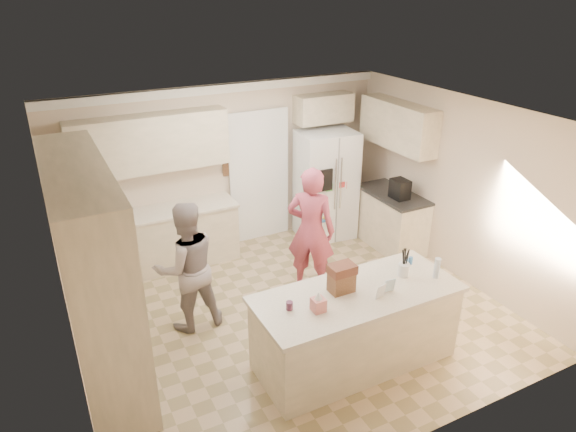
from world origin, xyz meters
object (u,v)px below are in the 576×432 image
dollhouse_body (341,282)px  teen_girl (311,231)px  island_base (355,329)px  utensil_crock (404,270)px  refrigerator (326,185)px  coffee_maker (400,189)px  tissue_box (318,305)px  teen_boy (187,267)px

dollhouse_body → teen_girl: 1.55m
island_base → utensil_crock: 0.86m
refrigerator → dollhouse_body: (-1.50, -2.83, 0.14)m
coffee_maker → dollhouse_body: 2.84m
teen_girl → island_base: bearing=120.4°
island_base → utensil_crock: size_ratio=14.67×
refrigerator → dollhouse_body: bearing=-112.2°
tissue_box → dollhouse_body: (0.40, 0.20, 0.04)m
utensil_crock → tissue_box: 1.21m
tissue_box → teen_boy: size_ratio=0.08×
coffee_maker → teen_girl: size_ratio=0.17×
tissue_box → teen_boy: teen_boy is taller
tissue_box → dollhouse_body: 0.45m
island_base → dollhouse_body: bearing=146.3°
refrigerator → coffee_maker: 1.25m
teen_boy → teen_girl: (1.75, 0.07, 0.06)m
refrigerator → teen_boy: bearing=-147.1°
coffee_maker → teen_boy: teen_boy is taller
island_base → dollhouse_body: 0.62m
tissue_box → dollhouse_body: bearing=26.6°
refrigerator → tissue_box: 3.58m
teen_girl → utensil_crock: bearing=144.2°
utensil_crock → teen_girl: teen_girl is taller
tissue_box → teen_girl: teen_girl is taller
tissue_box → teen_girl: bearing=62.8°
dollhouse_body → teen_girl: bearing=72.7°
island_base → utensil_crock: utensil_crock is taller
teen_boy → dollhouse_body: bearing=131.5°
tissue_box → teen_boy: (-0.89, 1.60, -0.16)m
dollhouse_body → utensil_crock: bearing=-3.6°
refrigerator → teen_girl: (-1.04, -1.36, -0.00)m
island_base → tissue_box: (-0.55, -0.10, 0.56)m
coffee_maker → refrigerator: bearing=124.2°
coffee_maker → dollhouse_body: coffee_maker is taller
dollhouse_body → teen_girl: size_ratio=0.14×
island_base → utensil_crock: (0.65, 0.05, 0.56)m
refrigerator → coffee_maker: bearing=-50.0°
tissue_box → teen_girl: (0.86, 1.67, -0.10)m
refrigerator → teen_girl: bearing=-121.8°
refrigerator → teen_boy: refrigerator is taller
island_base → teen_girl: 1.66m
island_base → coffee_maker: bearing=42.8°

